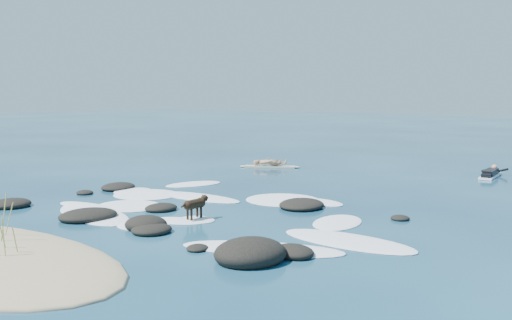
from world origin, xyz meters
The scene contains 6 objects.
ground centered at (0.00, 0.00, 0.00)m, with size 160.00×160.00×0.00m, color #0A2642.
reef_rocks centered at (1.39, -3.19, 0.11)m, with size 11.68×7.45×0.65m.
breaking_foam centered at (0.93, -1.32, 0.01)m, with size 11.94×8.75×0.12m.
standing_surfer_rig centered at (-2.91, 8.13, 0.65)m, with size 2.69×1.58×1.65m.
paddling_surfer_rig centered at (6.51, 10.92, 0.15)m, with size 1.14×2.54×0.44m.
dog centered at (1.69, -2.60, 0.47)m, with size 0.30×1.12×0.71m.
Camera 1 is at (11.97, -14.47, 3.53)m, focal length 40.00 mm.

